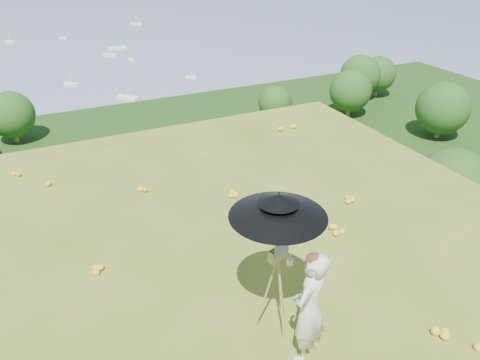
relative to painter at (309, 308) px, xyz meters
name	(u,v)px	position (x,y,z in m)	size (l,w,h in m)	color
ground	(197,293)	(-0.88, 1.76, -0.84)	(14.00, 14.00, 0.00)	#566E1F
forest_slope	(90,298)	(-0.88, 36.76, -29.84)	(140.00, 56.00, 22.00)	#12340E
shoreline_tier	(57,188)	(-0.88, 76.76, -36.84)	(170.00, 28.00, 8.00)	gray
bay_water	(13,26)	(-0.88, 241.76, -34.84)	(700.00, 700.00, 0.00)	slate
slope_trees	(66,181)	(-0.88, 36.76, -15.84)	(110.00, 50.00, 6.00)	#1A4715
harbor_town	(50,156)	(-0.88, 76.76, -30.34)	(110.00, 22.00, 5.00)	silver
wildflowers	(192,281)	(-0.88, 2.01, -0.78)	(10.00, 10.50, 0.12)	yellow
painter	(309,308)	(0.00, 0.00, 0.00)	(0.61, 0.40, 1.67)	beige
field_easel	(277,287)	(-0.14, 0.60, -0.07)	(0.58, 0.58, 1.53)	olive
sun_umbrella	(277,225)	(-0.15, 0.62, 0.92)	(1.25, 1.25, 0.99)	black
painter_cap	(314,258)	(0.00, 0.00, 0.79)	(0.20, 0.24, 0.10)	#D07274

